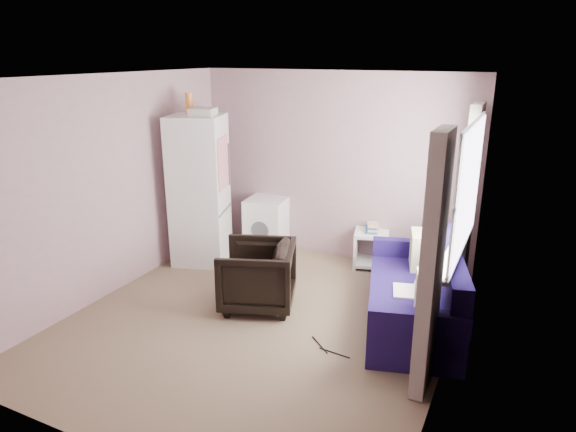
# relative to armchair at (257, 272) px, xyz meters

# --- Properties ---
(room) EXTENTS (3.84, 4.24, 2.54)m
(room) POSITION_rel_armchair_xyz_m (0.20, -0.29, 0.85)
(room) COLOR #7E6952
(room) RESTS_ON ground
(armchair) EXTENTS (0.95, 0.98, 0.80)m
(armchair) POSITION_rel_armchair_xyz_m (0.00, 0.00, 0.00)
(armchair) COLOR black
(armchair) RESTS_ON ground
(fridge) EXTENTS (0.85, 0.85, 2.23)m
(fridge) POSITION_rel_armchair_xyz_m (-1.32, 0.85, 0.59)
(fridge) COLOR white
(fridge) RESTS_ON ground
(washing_machine) EXTENTS (0.60, 0.60, 0.76)m
(washing_machine) POSITION_rel_armchair_xyz_m (-0.71, 1.56, -0.01)
(washing_machine) COLOR white
(washing_machine) RESTS_ON ground
(side_table) EXTENTS (0.53, 0.53, 0.60)m
(side_table) POSITION_rel_armchair_xyz_m (0.81, 1.63, -0.12)
(side_table) COLOR white
(side_table) RESTS_ON ground
(sofa) EXTENTS (1.33, 2.07, 0.85)m
(sofa) POSITION_rel_armchair_xyz_m (1.69, 0.35, -0.09)
(sofa) COLOR navy
(sofa) RESTS_ON ground
(window_dressing) EXTENTS (0.17, 2.62, 2.18)m
(window_dressing) POSITION_rel_armchair_xyz_m (1.97, 0.40, 0.71)
(window_dressing) COLOR white
(window_dressing) RESTS_ON ground
(floor_cables) EXTENTS (0.46, 0.22, 0.01)m
(floor_cables) POSITION_rel_armchair_xyz_m (1.03, -0.50, -0.40)
(floor_cables) COLOR black
(floor_cables) RESTS_ON ground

